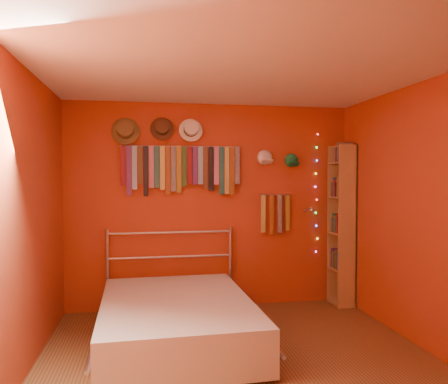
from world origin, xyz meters
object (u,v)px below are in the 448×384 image
reading_lamp (311,210)px  bookshelf (345,224)px  bed (176,319)px  tie_rack (182,167)px

reading_lamp → bookshelf: bookshelf is taller
bed → reading_lamp: bearing=26.5°
bookshelf → bed: bearing=-157.0°
bookshelf → bed: (-2.17, -0.92, -0.79)m
reading_lamp → bed: reading_lamp is taller
tie_rack → bed: tie_rack is taller
tie_rack → bed: (-0.14, -1.08, -1.50)m
reading_lamp → bed: size_ratio=0.14×
reading_lamp → bookshelf: size_ratio=0.14×
bed → tie_rack: bearing=80.9°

